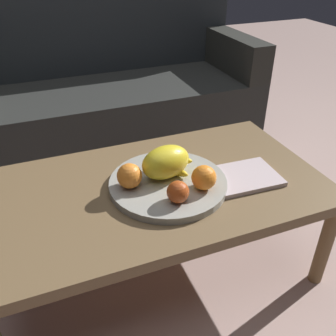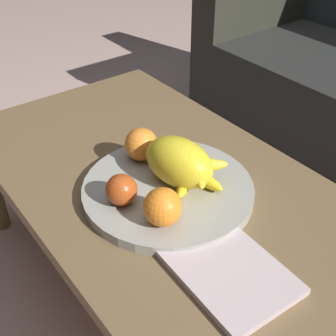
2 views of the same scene
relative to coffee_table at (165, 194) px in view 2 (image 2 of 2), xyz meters
name	(u,v)px [view 2 (image 2 of 2)]	position (x,y,z in m)	size (l,w,h in m)	color
ground_plane	(165,288)	(0.00, 0.00, -0.36)	(8.00, 8.00, 0.00)	#BA9990
coffee_table	(165,194)	(0.00, 0.00, 0.00)	(1.18, 0.65, 0.40)	brown
fruit_bowl	(168,190)	(0.04, -0.02, 0.05)	(0.40, 0.40, 0.03)	#9F9E94
melon_large_front	(179,162)	(0.05, 0.01, 0.12)	(0.18, 0.11, 0.11)	yellow
orange_front	(163,207)	(0.14, -0.11, 0.11)	(0.08, 0.08, 0.08)	orange
orange_left	(141,144)	(-0.08, -0.01, 0.11)	(0.08, 0.08, 0.08)	orange
apple_front	(121,190)	(0.03, -0.14, 0.10)	(0.07, 0.07, 0.07)	#B14619
banana_bunch	(195,172)	(0.07, 0.03, 0.10)	(0.15, 0.16, 0.06)	yellow
magazine	(227,270)	(0.30, -0.08, 0.05)	(0.25, 0.18, 0.02)	beige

